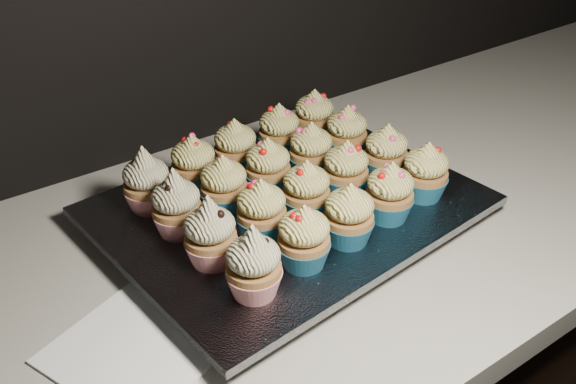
{
  "coord_description": "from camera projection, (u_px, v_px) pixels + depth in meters",
  "views": [
    {
      "loc": [
        -0.32,
        1.12,
        1.42
      ],
      "look_at": [
        0.1,
        1.71,
        0.95
      ],
      "focal_mm": 40.0,
      "sensor_mm": 36.0,
      "label": 1
    }
  ],
  "objects": [
    {
      "name": "worktop",
      "position": [
        234.0,
        265.0,
        0.84
      ],
      "size": [
        2.44,
        0.64,
        0.04
      ],
      "primitive_type": "cube",
      "color": "beige",
      "rests_on": "cabinet"
    },
    {
      "name": "napkin",
      "position": [
        139.0,
        346.0,
        0.69
      ],
      "size": [
        0.21,
        0.21,
        0.0
      ],
      "primitive_type": "cube",
      "rotation": [
        0.0,
        0.0,
        0.36
      ],
      "color": "white",
      "rests_on": "worktop"
    },
    {
      "name": "baking_tray",
      "position": [
        288.0,
        216.0,
        0.88
      ],
      "size": [
        0.47,
        0.37,
        0.02
      ],
      "primitive_type": "cube",
      "rotation": [
        0.0,
        0.0,
        0.09
      ],
      "color": "black",
      "rests_on": "worktop"
    },
    {
      "name": "foil_lining",
      "position": [
        288.0,
        206.0,
        0.87
      ],
      "size": [
        0.51,
        0.41,
        0.01
      ],
      "primitive_type": "cube",
      "rotation": [
        0.0,
        0.0,
        0.09
      ],
      "color": "silver",
      "rests_on": "baking_tray"
    },
    {
      "name": "cupcake_0",
      "position": [
        254.0,
        265.0,
        0.7
      ],
      "size": [
        0.06,
        0.06,
        0.1
      ],
      "color": "red",
      "rests_on": "foil_lining"
    },
    {
      "name": "cupcake_1",
      "position": [
        304.0,
        238.0,
        0.74
      ],
      "size": [
        0.06,
        0.06,
        0.08
      ],
      "color": "#1C6384",
      "rests_on": "foil_lining"
    },
    {
      "name": "cupcake_2",
      "position": [
        349.0,
        216.0,
        0.78
      ],
      "size": [
        0.06,
        0.06,
        0.08
      ],
      "color": "#1C6384",
      "rests_on": "foil_lining"
    },
    {
      "name": "cupcake_3",
      "position": [
        390.0,
        193.0,
        0.82
      ],
      "size": [
        0.06,
        0.06,
        0.08
      ],
      "color": "#1C6384",
      "rests_on": "foil_lining"
    },
    {
      "name": "cupcake_4",
      "position": [
        425.0,
        172.0,
        0.86
      ],
      "size": [
        0.06,
        0.06,
        0.08
      ],
      "color": "#1C6384",
      "rests_on": "foil_lining"
    },
    {
      "name": "cupcake_5",
      "position": [
        210.0,
        234.0,
        0.74
      ],
      "size": [
        0.06,
        0.06,
        0.1
      ],
      "color": "red",
      "rests_on": "foil_lining"
    },
    {
      "name": "cupcake_6",
      "position": [
        262.0,
        211.0,
        0.79
      ],
      "size": [
        0.06,
        0.06,
        0.08
      ],
      "color": "#1C6384",
      "rests_on": "foil_lining"
    },
    {
      "name": "cupcake_7",
      "position": [
        306.0,
        191.0,
        0.82
      ],
      "size": [
        0.06,
        0.06,
        0.08
      ],
      "color": "#1C6384",
      "rests_on": "foil_lining"
    },
    {
      "name": "cupcake_8",
      "position": [
        346.0,
        170.0,
        0.87
      ],
      "size": [
        0.06,
        0.06,
        0.08
      ],
      "color": "#1C6384",
      "rests_on": "foil_lining"
    },
    {
      "name": "cupcake_9",
      "position": [
        386.0,
        153.0,
        0.91
      ],
      "size": [
        0.06,
        0.06,
        0.08
      ],
      "color": "#1C6384",
      "rests_on": "foil_lining"
    },
    {
      "name": "cupcake_10",
      "position": [
        177.0,
        205.0,
        0.79
      ],
      "size": [
        0.06,
        0.06,
        0.1
      ],
      "color": "red",
      "rests_on": "foil_lining"
    },
    {
      "name": "cupcake_11",
      "position": [
        224.0,
        186.0,
        0.83
      ],
      "size": [
        0.06,
        0.06,
        0.08
      ],
      "color": "#1C6384",
      "rests_on": "foil_lining"
    },
    {
      "name": "cupcake_12",
      "position": [
        268.0,
        168.0,
        0.87
      ],
      "size": [
        0.06,
        0.06,
        0.08
      ],
      "color": "#1C6384",
      "rests_on": "foil_lining"
    },
    {
      "name": "cupcake_13",
      "position": [
        311.0,
        151.0,
        0.91
      ],
      "size": [
        0.06,
        0.06,
        0.08
      ],
      "color": "#1C6384",
      "rests_on": "foil_lining"
    },
    {
      "name": "cupcake_14",
      "position": [
        347.0,
        133.0,
        0.96
      ],
      "size": [
        0.06,
        0.06,
        0.08
      ],
      "color": "#1C6384",
      "rests_on": "foil_lining"
    },
    {
      "name": "cupcake_15",
      "position": [
        147.0,
        182.0,
        0.84
      ],
      "size": [
        0.06,
        0.06,
        0.1
      ],
      "color": "red",
      "rests_on": "foil_lining"
    },
    {
      "name": "cupcake_16",
      "position": [
        194.0,
        164.0,
        0.88
      ],
      "size": [
        0.06,
        0.06,
        0.08
      ],
      "color": "#1C6384",
      "rests_on": "foil_lining"
    },
    {
      "name": "cupcake_17",
      "position": [
        236.0,
        148.0,
        0.92
      ],
      "size": [
        0.06,
        0.06,
        0.08
      ],
      "color": "#1C6384",
      "rests_on": "foil_lining"
    },
    {
      "name": "cupcake_18",
      "position": [
        279.0,
        131.0,
        0.96
      ],
      "size": [
        0.06,
        0.06,
        0.08
      ],
      "color": "#1C6384",
      "rests_on": "foil_lining"
    },
    {
      "name": "cupcake_19",
      "position": [
        314.0,
        116.0,
        1.01
      ],
      "size": [
        0.06,
        0.06,
        0.08
      ],
      "color": "#1C6384",
      "rests_on": "foil_lining"
    }
  ]
}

